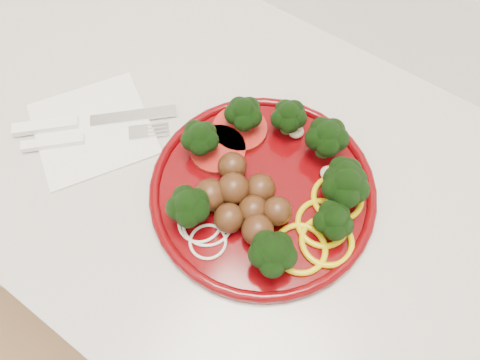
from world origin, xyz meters
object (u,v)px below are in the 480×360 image
Objects in this scene: napkin at (93,129)px; fork at (71,140)px; knife at (73,123)px; plate at (269,185)px.

fork is (-0.01, -0.04, 0.01)m from napkin.
knife is at bearing -157.56° from napkin.
plate is 0.30m from knife.
fork is (-0.27, -0.10, -0.02)m from plate.
napkin is 1.00× the size of fork.
plate reaches higher than fork.
plate is 0.29m from fork.
napkin is 0.03m from knife.
knife is 1.12× the size of fork.
fork is at bearing -101.59° from napkin.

